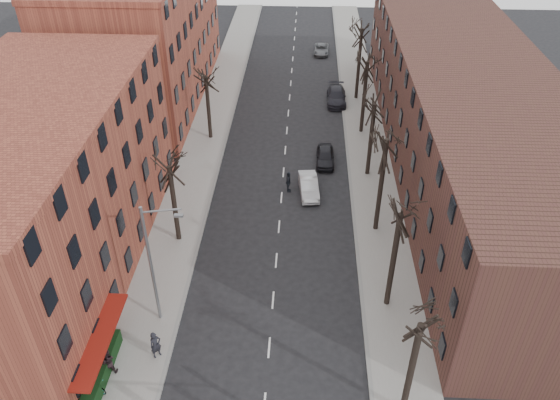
# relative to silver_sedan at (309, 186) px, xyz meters

# --- Properties ---
(sidewalk_left) EXTENTS (4.00, 90.00, 0.15)m
(sidewalk_left) POSITION_rel_silver_sedan_xyz_m (-10.31, 10.18, -0.63)
(sidewalk_left) COLOR gray
(sidewalk_left) RESTS_ON ground
(sidewalk_right) EXTENTS (4.00, 90.00, 0.15)m
(sidewalk_right) POSITION_rel_silver_sedan_xyz_m (5.69, 10.18, -0.63)
(sidewalk_right) COLOR gray
(sidewalk_right) RESTS_ON ground
(building_left_near) EXTENTS (12.00, 26.00, 12.00)m
(building_left_near) POSITION_rel_silver_sedan_xyz_m (-18.31, -9.82, 5.29)
(building_left_near) COLOR brown
(building_left_near) RESTS_ON ground
(building_left_far) EXTENTS (12.00, 28.00, 14.00)m
(building_left_far) POSITION_rel_silver_sedan_xyz_m (-18.31, 19.18, 6.29)
(building_left_far) COLOR brown
(building_left_far) RESTS_ON ground
(building_right) EXTENTS (12.00, 50.00, 10.00)m
(building_right) POSITION_rel_silver_sedan_xyz_m (13.69, 5.18, 4.29)
(building_right) COLOR #462820
(building_right) RESTS_ON ground
(awning_left) EXTENTS (1.20, 7.00, 0.15)m
(awning_left) POSITION_rel_silver_sedan_xyz_m (-11.71, -18.82, -0.71)
(awning_left) COLOR maroon
(awning_left) RESTS_ON ground
(hedge) EXTENTS (0.80, 6.00, 1.00)m
(hedge) POSITION_rel_silver_sedan_xyz_m (-11.81, -19.82, -0.06)
(hedge) COLOR black
(hedge) RESTS_ON sidewalk_left
(tree_right_b) EXTENTS (5.20, 5.20, 10.80)m
(tree_right_b) POSITION_rel_silver_sedan_xyz_m (5.29, -12.82, -0.71)
(tree_right_b) COLOR black
(tree_right_b) RESTS_ON ground
(tree_right_c) EXTENTS (5.20, 5.20, 11.60)m
(tree_right_c) POSITION_rel_silver_sedan_xyz_m (5.29, -4.82, -0.71)
(tree_right_c) COLOR black
(tree_right_c) RESTS_ON ground
(tree_right_d) EXTENTS (5.20, 5.20, 10.00)m
(tree_right_d) POSITION_rel_silver_sedan_xyz_m (5.29, 3.18, -0.71)
(tree_right_d) COLOR black
(tree_right_d) RESTS_ON ground
(tree_right_e) EXTENTS (5.20, 5.20, 10.80)m
(tree_right_e) POSITION_rel_silver_sedan_xyz_m (5.29, 11.18, -0.71)
(tree_right_e) COLOR black
(tree_right_e) RESTS_ON ground
(tree_right_f) EXTENTS (5.20, 5.20, 11.60)m
(tree_right_f) POSITION_rel_silver_sedan_xyz_m (5.29, 19.18, -0.71)
(tree_right_f) COLOR black
(tree_right_f) RESTS_ON ground
(tree_left_a) EXTENTS (5.20, 5.20, 9.50)m
(tree_left_a) POSITION_rel_silver_sedan_xyz_m (-9.91, -6.82, -0.71)
(tree_left_a) COLOR black
(tree_left_a) RESTS_ON ground
(tree_left_b) EXTENTS (5.20, 5.20, 9.50)m
(tree_left_b) POSITION_rel_silver_sedan_xyz_m (-9.91, 9.18, -0.71)
(tree_left_b) COLOR black
(tree_left_b) RESTS_ON ground
(streetlight) EXTENTS (2.45, 0.22, 9.03)m
(streetlight) POSITION_rel_silver_sedan_xyz_m (-9.34, -14.82, 4.31)
(streetlight) COLOR slate
(streetlight) RESTS_ON ground
(silver_sedan) EXTENTS (1.96, 4.42, 1.41)m
(silver_sedan) POSITION_rel_silver_sedan_xyz_m (0.00, 0.00, 0.00)
(silver_sedan) COLOR silver
(silver_sedan) RESTS_ON ground
(parked_car_near) EXTENTS (1.70, 4.13, 1.40)m
(parked_car_near) POSITION_rel_silver_sedan_xyz_m (1.49, 5.03, -0.01)
(parked_car_near) COLOR black
(parked_car_near) RESTS_ON ground
(parked_car_mid) EXTENTS (2.12, 5.17, 1.50)m
(parked_car_mid) POSITION_rel_silver_sedan_xyz_m (2.99, 18.13, 0.04)
(parked_car_mid) COLOR black
(parked_car_mid) RESTS_ON ground
(parked_car_far) EXTENTS (2.12, 4.25, 1.16)m
(parked_car_far) POSITION_rel_silver_sedan_xyz_m (1.49, 33.31, -0.13)
(parked_car_far) COLOR slate
(parked_car_far) RESTS_ON ground
(pedestrian_a) EXTENTS (0.83, 0.81, 1.92)m
(pedestrian_a) POSITION_rel_silver_sedan_xyz_m (-8.98, -17.86, 0.40)
(pedestrian_a) COLOR black
(pedestrian_a) RESTS_ON sidewalk_left
(pedestrian_b) EXTENTS (1.05, 0.91, 1.84)m
(pedestrian_b) POSITION_rel_silver_sedan_xyz_m (-11.47, -19.16, 0.36)
(pedestrian_b) COLOR black
(pedestrian_b) RESTS_ON sidewalk_left
(pedestrian_crossing) EXTENTS (0.60, 1.18, 1.94)m
(pedestrian_crossing) POSITION_rel_silver_sedan_xyz_m (-1.76, 0.16, 0.26)
(pedestrian_crossing) COLOR black
(pedestrian_crossing) RESTS_ON ground
(bicycle) EXTENTS (1.73, 1.26, 0.87)m
(bicycle) POSITION_rel_silver_sedan_xyz_m (-11.91, -20.39, -0.12)
(bicycle) COLOR gray
(bicycle) RESTS_ON sidewalk_left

